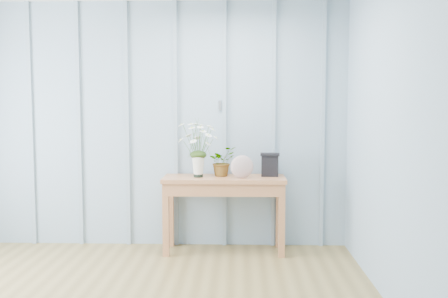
{
  "coord_description": "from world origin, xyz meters",
  "views": [
    {
      "loc": [
        0.91,
        -3.11,
        1.49
      ],
      "look_at": [
        0.75,
        1.94,
        1.03
      ],
      "focal_mm": 42.0,
      "sensor_mm": 36.0,
      "label": 1
    }
  ],
  "objects_px": {
    "sideboard": "(224,188)",
    "felt_disc_vessel": "(242,167)",
    "daisy_vase": "(198,141)",
    "carved_box": "(270,164)"
  },
  "relations": [
    {
      "from": "felt_disc_vessel",
      "to": "carved_box",
      "type": "distance_m",
      "value": 0.32
    },
    {
      "from": "sideboard",
      "to": "daisy_vase",
      "type": "xyz_separation_m",
      "value": [
        -0.25,
        -0.03,
        0.47
      ]
    },
    {
      "from": "daisy_vase",
      "to": "carved_box",
      "type": "xyz_separation_m",
      "value": [
        0.7,
        0.09,
        -0.24
      ]
    },
    {
      "from": "felt_disc_vessel",
      "to": "sideboard",
      "type": "bearing_deg",
      "value": 141.69
    },
    {
      "from": "sideboard",
      "to": "felt_disc_vessel",
      "type": "xyz_separation_m",
      "value": [
        0.18,
        -0.09,
        0.23
      ]
    },
    {
      "from": "felt_disc_vessel",
      "to": "daisy_vase",
      "type": "bearing_deg",
      "value": 161.32
    },
    {
      "from": "sideboard",
      "to": "felt_disc_vessel",
      "type": "bearing_deg",
      "value": -28.1
    },
    {
      "from": "sideboard",
      "to": "carved_box",
      "type": "distance_m",
      "value": 0.51
    },
    {
      "from": "sideboard",
      "to": "felt_disc_vessel",
      "type": "height_order",
      "value": "felt_disc_vessel"
    },
    {
      "from": "daisy_vase",
      "to": "carved_box",
      "type": "bearing_deg",
      "value": 7.23
    }
  ]
}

